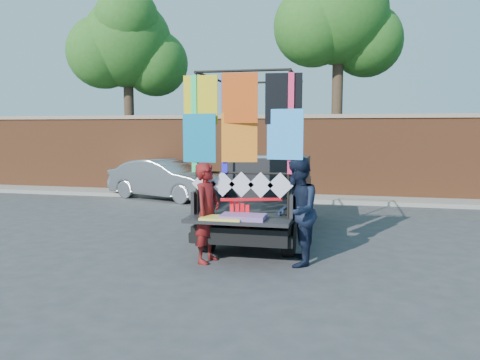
% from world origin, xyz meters
% --- Properties ---
extents(ground, '(90.00, 90.00, 0.00)m').
position_xyz_m(ground, '(0.00, 0.00, 0.00)').
color(ground, '#38383A').
rests_on(ground, ground).
extents(brick_wall, '(30.00, 0.45, 2.61)m').
position_xyz_m(brick_wall, '(0.00, 7.00, 1.33)').
color(brick_wall, brown).
rests_on(brick_wall, ground).
extents(curb, '(30.00, 1.20, 0.12)m').
position_xyz_m(curb, '(0.00, 6.30, 0.06)').
color(curb, gray).
rests_on(curb, ground).
extents(tree_left, '(4.20, 3.30, 7.05)m').
position_xyz_m(tree_left, '(-6.48, 8.12, 5.12)').
color(tree_left, '#38281C').
rests_on(tree_left, ground).
extents(tree_mid, '(4.20, 3.30, 7.73)m').
position_xyz_m(tree_mid, '(1.02, 8.12, 5.70)').
color(tree_mid, '#38281C').
rests_on(tree_mid, ground).
extents(pickup_truck, '(1.97, 4.94, 3.11)m').
position_xyz_m(pickup_truck, '(-0.33, 1.91, 0.78)').
color(pickup_truck, black).
rests_on(pickup_truck, ground).
extents(sedan, '(3.95, 2.41, 1.23)m').
position_xyz_m(sedan, '(-4.14, 5.69, 0.61)').
color(sedan, '#AFB1B6').
rests_on(sedan, ground).
extents(woman, '(0.50, 0.66, 1.64)m').
position_xyz_m(woman, '(-0.87, -0.66, 0.82)').
color(woman, maroon).
rests_on(woman, ground).
extents(man, '(0.74, 0.90, 1.74)m').
position_xyz_m(man, '(0.56, -0.49, 0.87)').
color(man, black).
rests_on(man, ground).
extents(streamer_bundle, '(0.97, 0.34, 0.69)m').
position_xyz_m(streamer_bundle, '(-0.26, -0.59, 0.85)').
color(streamer_bundle, '#FF0D17').
rests_on(streamer_bundle, ground).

